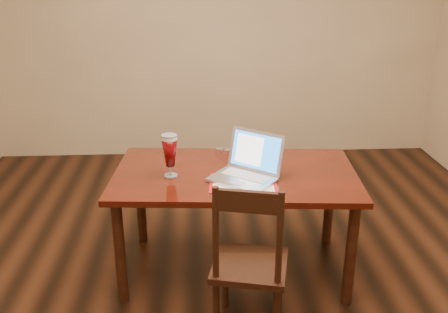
{
  "coord_description": "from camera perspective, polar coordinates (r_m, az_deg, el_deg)",
  "views": [
    {
      "loc": [
        -0.2,
        -2.5,
        1.9
      ],
      "look_at": [
        -0.04,
        0.26,
        0.82
      ],
      "focal_mm": 40.0,
      "sensor_mm": 36.0,
      "label": 1
    }
  ],
  "objects": [
    {
      "name": "ground",
      "position": [
        3.14,
        1.06,
        -15.88
      ],
      "size": [
        5.0,
        5.0,
        0.0
      ],
      "primitive_type": "plane",
      "color": "black",
      "rests_on": "ground"
    },
    {
      "name": "dining_chair",
      "position": [
        2.67,
        2.91,
        -12.14
      ],
      "size": [
        0.46,
        0.45,
        0.91
      ],
      "rotation": [
        0.0,
        0.0,
        -0.23
      ],
      "color": "black",
      "rests_on": "ground"
    },
    {
      "name": "dining_table",
      "position": [
        3.09,
        1.12,
        -3.06
      ],
      "size": [
        1.54,
        0.94,
        0.96
      ],
      "rotation": [
        0.0,
        0.0,
        -0.08
      ],
      "color": "#491109",
      "rests_on": "ground"
    }
  ]
}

